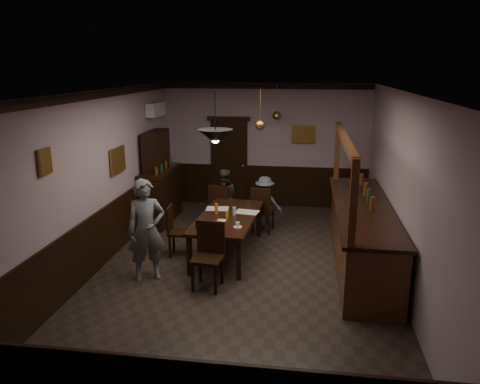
% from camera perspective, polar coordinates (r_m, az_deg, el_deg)
% --- Properties ---
extents(room, '(5.01, 8.01, 3.01)m').
position_cam_1_polar(room, '(7.60, 0.40, 0.75)').
color(room, '#2D2621').
rests_on(room, ground).
extents(dining_table, '(1.13, 2.25, 0.75)m').
position_cam_1_polar(dining_table, '(8.55, -1.52, -3.31)').
color(dining_table, black).
rests_on(dining_table, ground).
extents(chair_far_left, '(0.48, 0.48, 1.00)m').
position_cam_1_polar(chair_far_left, '(9.86, -2.42, -1.60)').
color(chair_far_left, black).
rests_on(chair_far_left, ground).
extents(chair_far_right, '(0.50, 0.50, 0.99)m').
position_cam_1_polar(chair_far_right, '(9.70, 2.72, -1.96)').
color(chair_far_right, black).
rests_on(chair_far_right, ground).
extents(chair_near, '(0.49, 0.49, 1.04)m').
position_cam_1_polar(chair_near, '(7.39, -3.81, -7.30)').
color(chair_near, black).
rests_on(chair_near, ground).
extents(chair_side, '(0.43, 0.43, 0.93)m').
position_cam_1_polar(chair_side, '(8.66, -7.83, -4.41)').
color(chair_side, black).
rests_on(chair_side, ground).
extents(person_standing, '(0.73, 0.64, 1.67)m').
position_cam_1_polar(person_standing, '(7.68, -11.34, -4.57)').
color(person_standing, slate).
rests_on(person_standing, ground).
extents(person_seated_left, '(0.68, 0.57, 1.27)m').
position_cam_1_polar(person_seated_left, '(10.10, -2.02, -0.70)').
color(person_seated_left, '#3F4328').
rests_on(person_seated_left, ground).
extents(person_seated_right, '(0.79, 0.52, 1.14)m').
position_cam_1_polar(person_seated_right, '(9.95, 3.03, -1.33)').
color(person_seated_right, slate).
rests_on(person_seated_right, ground).
extents(newspaper_left, '(0.44, 0.33, 0.01)m').
position_cam_1_polar(newspaper_left, '(8.93, -2.77, -2.04)').
color(newspaper_left, silver).
rests_on(newspaper_left, dining_table).
extents(newspaper_right, '(0.46, 0.36, 0.01)m').
position_cam_1_polar(newspaper_right, '(8.72, 0.86, -2.45)').
color(newspaper_right, silver).
rests_on(newspaper_right, dining_table).
extents(napkin, '(0.16, 0.16, 0.00)m').
position_cam_1_polar(napkin, '(8.26, -2.26, -3.48)').
color(napkin, '#F4DE5A').
rests_on(napkin, dining_table).
extents(saucer, '(0.15, 0.15, 0.01)m').
position_cam_1_polar(saucer, '(7.92, -0.29, -4.28)').
color(saucer, white).
rests_on(saucer, dining_table).
extents(coffee_cup, '(0.08, 0.08, 0.07)m').
position_cam_1_polar(coffee_cup, '(7.91, -0.28, -3.96)').
color(coffee_cup, white).
rests_on(coffee_cup, saucer).
extents(pastry_plate, '(0.22, 0.22, 0.01)m').
position_cam_1_polar(pastry_plate, '(8.02, -2.99, -4.04)').
color(pastry_plate, white).
rests_on(pastry_plate, dining_table).
extents(pastry_ring_a, '(0.13, 0.13, 0.04)m').
position_cam_1_polar(pastry_ring_a, '(8.06, -2.73, -3.72)').
color(pastry_ring_a, '#C68C47').
rests_on(pastry_ring_a, pastry_plate).
extents(pastry_ring_b, '(0.13, 0.13, 0.04)m').
position_cam_1_polar(pastry_ring_b, '(8.00, -2.32, -3.86)').
color(pastry_ring_b, '#C68C47').
rests_on(pastry_ring_b, pastry_plate).
extents(soda_can, '(0.07, 0.07, 0.12)m').
position_cam_1_polar(soda_can, '(8.37, -1.56, -2.80)').
color(soda_can, yellow).
rests_on(soda_can, dining_table).
extents(beer_glass, '(0.06, 0.06, 0.20)m').
position_cam_1_polar(beer_glass, '(8.60, -2.91, -2.04)').
color(beer_glass, '#BF721E').
rests_on(beer_glass, dining_table).
extents(water_glass, '(0.06, 0.06, 0.15)m').
position_cam_1_polar(water_glass, '(8.53, -0.71, -2.34)').
color(water_glass, silver).
rests_on(water_glass, dining_table).
extents(pepper_mill, '(0.04, 0.04, 0.14)m').
position_cam_1_polar(pepper_mill, '(7.86, -5.30, -3.99)').
color(pepper_mill, black).
rests_on(pepper_mill, dining_table).
extents(sideboard, '(0.55, 1.54, 2.03)m').
position_cam_1_polar(sideboard, '(10.53, -9.80, 0.76)').
color(sideboard, black).
rests_on(sideboard, ground).
extents(bar_counter, '(0.94, 4.06, 2.28)m').
position_cam_1_polar(bar_counter, '(8.43, 14.55, -4.85)').
color(bar_counter, '#522B16').
rests_on(bar_counter, ground).
extents(door_back, '(0.90, 0.06, 2.10)m').
position_cam_1_polar(door_back, '(11.64, -1.34, 3.54)').
color(door_back, black).
rests_on(door_back, ground).
extents(ac_unit, '(0.20, 0.85, 0.30)m').
position_cam_1_polar(ac_unit, '(10.78, -10.23, 9.91)').
color(ac_unit, white).
rests_on(ac_unit, ground).
extents(picture_left_small, '(0.04, 0.28, 0.36)m').
position_cam_1_polar(picture_left_small, '(6.78, -22.69, 3.44)').
color(picture_left_small, olive).
rests_on(picture_left_small, ground).
extents(picture_left_large, '(0.04, 0.62, 0.48)m').
position_cam_1_polar(picture_left_large, '(8.96, -14.68, 3.79)').
color(picture_left_large, olive).
rests_on(picture_left_large, ground).
extents(picture_back, '(0.55, 0.04, 0.42)m').
position_cam_1_polar(picture_back, '(11.37, 7.70, 6.97)').
color(picture_back, olive).
rests_on(picture_back, ground).
extents(pendant_iron, '(0.56, 0.56, 0.80)m').
position_cam_1_polar(pendant_iron, '(7.41, -3.02, 6.79)').
color(pendant_iron, black).
rests_on(pendant_iron, ground).
extents(pendant_brass_mid, '(0.20, 0.20, 0.81)m').
position_cam_1_polar(pendant_brass_mid, '(9.03, 2.47, 8.19)').
color(pendant_brass_mid, '#BF8C3F').
rests_on(pendant_brass_mid, ground).
extents(pendant_brass_far, '(0.20, 0.20, 0.81)m').
position_cam_1_polar(pendant_brass_far, '(10.71, 4.50, 9.25)').
color(pendant_brass_far, '#BF8C3F').
rests_on(pendant_brass_far, ground).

